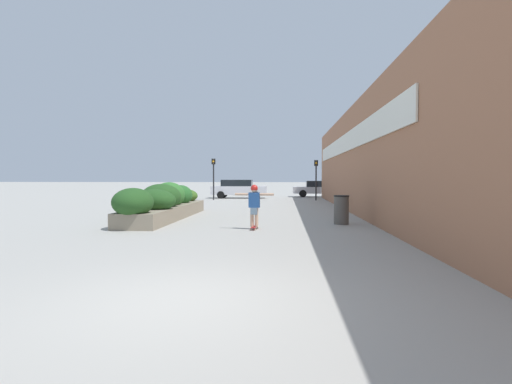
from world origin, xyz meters
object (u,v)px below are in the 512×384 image
object	(u,v)px
car_center_left	(239,189)
traffic_light_right	(316,173)
traffic_light_left	(214,172)
car_leftmost	(379,189)
car_center_right	(319,188)
skateboarder	(254,201)
skateboard	(254,227)
trash_bin	(341,210)

from	to	relation	value
car_center_left	traffic_light_right	xyz separation A→B (m)	(6.36, -3.02, 1.33)
traffic_light_right	traffic_light_left	bearing A→B (deg)	178.00
car_leftmost	traffic_light_right	xyz separation A→B (m)	(-6.43, -6.96, 1.41)
car_center_right	car_leftmost	bearing A→B (deg)	-79.05
skateboarder	car_leftmost	size ratio (longest dim) A/B	0.37
skateboard	traffic_light_right	xyz separation A→B (m)	(3.47, 17.52, 2.08)
trash_bin	car_center_left	xyz separation A→B (m)	(-6.07, 18.82, 0.27)
skateboard	traffic_light_right	bearing A→B (deg)	83.37
car_leftmost	car_center_left	distance (m)	13.38
skateboarder	car_center_right	xyz separation A→B (m)	(4.17, 23.37, -0.19)
trash_bin	car_center_right	distance (m)	21.67
skateboard	car_center_left	size ratio (longest dim) A/B	0.15
traffic_light_right	skateboarder	bearing A→B (deg)	-101.19
car_center_right	traffic_light_left	distance (m)	10.48
traffic_light_left	trash_bin	bearing A→B (deg)	-64.24
trash_bin	traffic_light_left	distance (m)	17.93
trash_bin	car_center_right	size ratio (longest dim) A/B	0.24
skateboarder	traffic_light_right	size ratio (longest dim) A/B	0.46
traffic_light_right	skateboard	bearing A→B (deg)	-101.19
traffic_light_left	skateboard	bearing A→B (deg)	-75.56
trash_bin	traffic_light_right	distance (m)	15.88
trash_bin	traffic_light_left	world-z (taller)	traffic_light_left
traffic_light_right	trash_bin	bearing A→B (deg)	-91.05
car_center_left	skateboard	bearing A→B (deg)	8.02
skateboard	car_center_left	xyz separation A→B (m)	(-2.90, 20.54, 0.75)
skateboard	skateboarder	size ratio (longest dim) A/B	0.50
car_center_right	traffic_light_left	size ratio (longest dim) A/B	1.41
traffic_light_right	car_center_right	bearing A→B (deg)	83.11
skateboarder	traffic_light_left	world-z (taller)	traffic_light_left
trash_bin	traffic_light_right	size ratio (longest dim) A/B	0.35
skateboarder	car_leftmost	distance (m)	26.41
trash_bin	car_leftmost	distance (m)	23.73
skateboarder	trash_bin	world-z (taller)	skateboarder
skateboard	car_center_left	distance (m)	20.76
car_leftmost	traffic_light_left	size ratio (longest dim) A/B	1.18
skateboarder	car_center_right	size ratio (longest dim) A/B	0.31
skateboarder	traffic_light_right	bearing A→B (deg)	83.37
car_leftmost	car_center_right	size ratio (longest dim) A/B	0.84
car_leftmost	car_center_right	bearing A→B (deg)	-79.05
skateboard	trash_bin	bearing A→B (deg)	33.04
car_center_right	skateboarder	bearing A→B (deg)	169.87
skateboard	skateboarder	world-z (taller)	skateboarder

